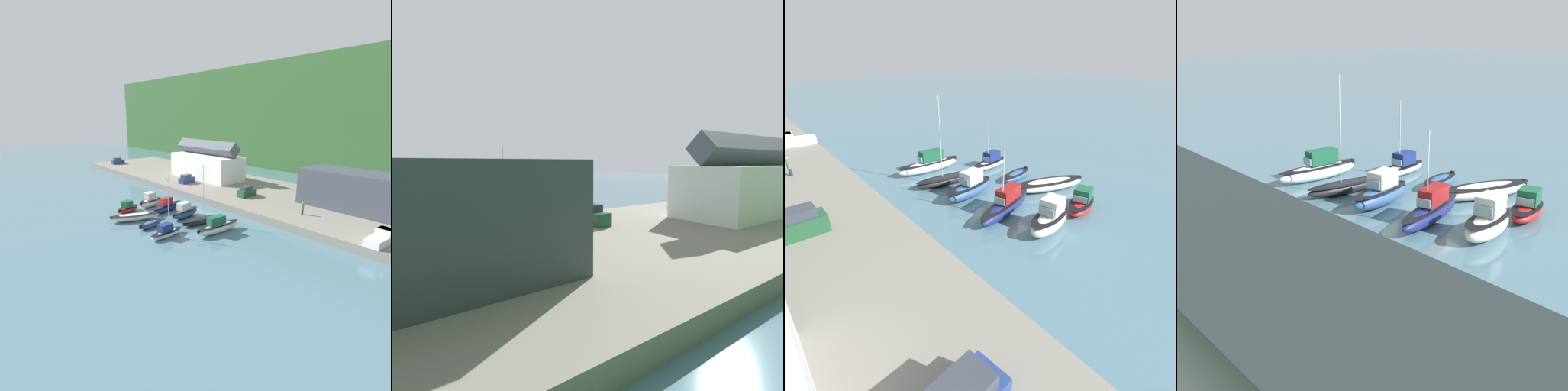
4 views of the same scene
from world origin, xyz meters
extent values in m
plane|color=slate|center=(0.00, 0.00, 0.00)|extent=(320.00, 320.00, 0.00)
ellipsoid|color=white|center=(-5.06, 0.90, 0.82)|extent=(3.04, 5.51, 1.64)
ellipsoid|color=black|center=(-5.06, 0.90, 1.39)|extent=(3.14, 5.62, 0.12)
cube|color=silver|center=(-5.01, 0.65, 2.30)|extent=(1.85, 2.09, 1.31)
cube|color=#8CA5B2|center=(-5.22, 1.68, 2.10)|extent=(1.35, 0.38, 0.66)
cube|color=black|center=(-4.55, -1.52, 1.15)|extent=(0.41, 0.35, 0.56)
ellipsoid|color=navy|center=(-0.65, 1.82, 0.69)|extent=(3.63, 7.91, 1.38)
ellipsoid|color=black|center=(-0.65, 1.82, 1.17)|extent=(3.73, 8.08, 0.12)
cube|color=maroon|center=(-0.54, 1.45, 2.00)|extent=(1.87, 2.94, 1.24)
cube|color=#8CA5B2|center=(-0.95, 2.90, 1.81)|extent=(1.04, 0.38, 0.62)
cylinder|color=silver|center=(-0.81, 2.38, 4.19)|extent=(0.10, 0.10, 5.62)
ellipsoid|color=#33568E|center=(4.49, 2.12, 0.76)|extent=(3.05, 6.47, 1.52)
ellipsoid|color=black|center=(4.49, 2.12, 1.29)|extent=(3.14, 6.61, 0.12)
cube|color=silver|center=(4.55, 1.81, 2.16)|extent=(1.80, 2.41, 1.28)
cube|color=#8CA5B2|center=(4.31, 3.03, 1.97)|extent=(1.26, 0.34, 0.64)
cube|color=black|center=(5.06, -0.78, 1.06)|extent=(0.41, 0.34, 0.56)
ellipsoid|color=black|center=(8.76, 2.14, 0.53)|extent=(2.35, 7.48, 1.06)
ellipsoid|color=black|center=(8.76, 2.14, 0.90)|extent=(2.43, 7.63, 0.12)
cylinder|color=silver|center=(8.81, 2.69, 5.48)|extent=(0.10, 0.10, 8.85)
ellipsoid|color=white|center=(13.50, 1.66, 0.73)|extent=(1.75, 8.21, 1.46)
ellipsoid|color=black|center=(13.50, 1.66, 1.24)|extent=(1.82, 8.38, 0.12)
cube|color=#195638|center=(13.50, 1.25, 2.10)|extent=(1.27, 2.88, 1.27)
cube|color=#8CA5B2|center=(13.52, 2.84, 1.91)|extent=(1.11, 0.11, 0.63)
cube|color=black|center=(13.46, -2.23, 1.03)|extent=(0.36, 0.28, 0.56)
ellipsoid|color=red|center=(-4.71, -4.24, 0.54)|extent=(3.27, 5.05, 1.08)
ellipsoid|color=black|center=(-4.71, -4.24, 0.91)|extent=(3.37, 5.16, 0.12)
cube|color=#195638|center=(-4.64, -4.46, 1.66)|extent=(1.87, 2.00, 1.17)
cube|color=#8CA5B2|center=(-4.94, -3.54, 1.49)|extent=(1.25, 0.50, 0.58)
cube|color=black|center=(-4.02, -6.36, 0.75)|extent=(0.43, 0.38, 0.56)
ellipsoid|color=white|center=(0.31, -5.62, 0.63)|extent=(4.59, 8.44, 1.26)
ellipsoid|color=black|center=(0.31, -5.62, 1.07)|extent=(4.72, 8.62, 0.12)
cube|color=black|center=(-0.95, -9.32, 0.88)|extent=(0.43, 0.38, 0.56)
ellipsoid|color=#33568E|center=(4.81, -5.14, 0.46)|extent=(2.53, 4.80, 0.92)
ellipsoid|color=black|center=(4.81, -5.14, 0.79)|extent=(2.61, 4.90, 0.12)
cube|color=black|center=(5.28, -7.26, 0.65)|extent=(0.41, 0.35, 0.56)
ellipsoid|color=white|center=(9.83, -5.37, 0.47)|extent=(2.47, 5.91, 0.94)
ellipsoid|color=black|center=(9.83, -5.37, 0.80)|extent=(2.56, 6.03, 0.12)
cube|color=navy|center=(9.87, -5.66, 1.51)|extent=(1.55, 2.16, 1.13)
cube|color=#8CA5B2|center=(9.72, -4.51, 1.34)|extent=(1.17, 0.25, 0.57)
cylinder|color=silver|center=(9.78, -4.95, 3.96)|extent=(0.10, 0.10, 6.04)
cube|color=#1E4C2D|center=(4.95, 17.89, 2.07)|extent=(1.85, 4.22, 1.40)
cube|color=#333842|center=(4.95, 17.57, 3.15)|extent=(1.56, 2.33, 0.76)
cube|color=#333842|center=(-13.05, 15.86, 3.15)|extent=(1.81, 2.49, 0.76)
cube|color=silver|center=(32.15, 12.04, 1.92)|extent=(2.22, 3.63, 1.10)
cube|color=silver|center=(32.28, 14.06, 2.32)|extent=(2.02, 2.01, 1.90)
cube|color=#2D333D|center=(32.28, 14.06, 3.02)|extent=(1.90, 1.73, 0.50)
cylinder|color=#232838|center=(18.98, 15.92, 1.79)|extent=(0.32, 0.32, 0.85)
cylinder|color=#4C7A4C|center=(18.98, 15.92, 2.74)|extent=(0.40, 0.40, 1.05)
sphere|color=tan|center=(18.98, 15.92, 3.39)|extent=(0.24, 0.24, 0.24)
camera|label=1|loc=(45.42, -28.93, 17.54)|focal=28.00mm
camera|label=2|loc=(24.20, 43.33, 7.87)|focal=28.00mm
camera|label=3|loc=(-18.65, 19.57, 13.95)|focal=28.00mm
camera|label=4|loc=(-25.88, 29.01, 14.41)|focal=50.00mm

